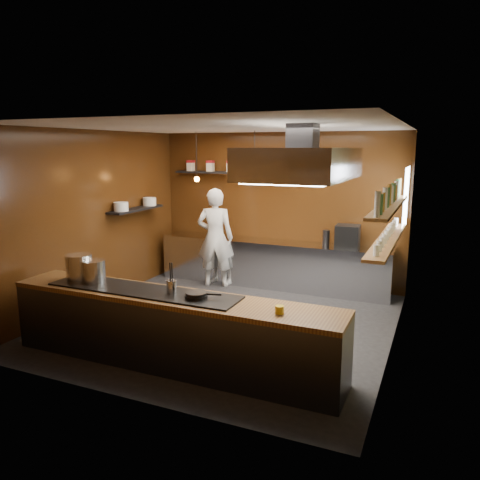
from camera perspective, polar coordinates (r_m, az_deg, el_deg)
The scene contains 26 objects.
floor at distance 7.49m, azimuth -1.79°, elevation -9.94°, with size 5.00×5.00×0.00m, color black.
back_wall at distance 9.38m, azimuth 4.69°, elevation 3.81°, with size 5.00×5.00×0.00m, color black.
left_wall at distance 8.45m, azimuth -17.39°, elevation 2.52°, with size 5.00×5.00×0.00m, color black.
right_wall at distance 6.44m, azimuth 18.66°, elevation -0.14°, with size 5.00×5.00×0.00m, color #454427.
ceiling at distance 6.99m, azimuth -1.95°, elevation 13.65°, with size 5.00×5.00×0.00m, color silver.
window_pane at distance 8.07m, azimuth 19.58°, elevation 4.86°, with size 1.00×1.00×0.00m, color white.
prep_counter at distance 9.27m, azimuth 3.93°, elevation -2.88°, with size 4.60×0.65×0.90m, color silver.
pass_counter at distance 6.02m, azimuth -8.49°, elevation -10.74°, with size 4.40×0.72×0.94m.
tin_shelf at distance 9.52m, azimuth -0.70°, elevation 8.18°, with size 2.60×0.26×0.04m, color black.
plate_shelf at distance 9.12m, azimuth -12.55°, elevation 3.69°, with size 0.30×1.40×0.04m, color black.
bottle_shelf_upper at distance 6.69m, azimuth 17.75°, elevation 3.96°, with size 0.26×2.80×0.04m, color olive.
bottle_shelf_lower at distance 6.76m, azimuth 17.52°, elevation 0.01°, with size 0.26×2.80×0.04m, color olive.
extractor_hood at distance 6.15m, azimuth 7.59°, elevation 9.28°, with size 1.20×2.00×0.72m.
pendant_left at distance 9.15m, azimuth -5.29°, elevation 7.71°, with size 0.10×0.10×0.95m.
pendant_right at distance 8.64m, azimuth 1.76°, elevation 7.55°, with size 0.10×0.10×0.95m.
storage_tins at distance 9.45m, azimuth 0.14°, elevation 8.96°, with size 2.43×0.13×0.22m.
plate_stacks at distance 9.11m, azimuth -12.57°, elevation 4.31°, with size 0.26×1.16×0.16m.
bottles at distance 6.67m, azimuth 17.82°, elevation 5.16°, with size 0.06×2.66×0.24m.
wine_glasses at distance 6.74m, azimuth 17.56°, elevation 0.72°, with size 0.07×2.37×0.13m.
stockpot_large at distance 6.72m, azimuth -19.02°, elevation -3.10°, with size 0.35×0.35×0.34m, color silver.
stockpot_small at distance 6.54m, azimuth -17.43°, elevation -3.63°, with size 0.31×0.31×0.29m, color silver.
utensil_crock at distance 5.83m, azimuth -8.34°, elevation -5.66°, with size 0.13×0.13×0.16m, color silver.
frying_pan at distance 5.64m, azimuth -5.31°, elevation -6.70°, with size 0.44×0.28×0.07m.
butter_jar at distance 5.17m, azimuth 4.84°, elevation -8.47°, with size 0.10×0.10×0.09m, color gold.
espresso_machine at distance 8.73m, azimuth 12.97°, elevation 0.41°, with size 0.42×0.40×0.42m, color black.
chef at distance 9.16m, azimuth -3.04°, elevation 0.29°, with size 0.71×0.46×1.94m, color white.
Camera 1 is at (3.00, -6.31, 2.70)m, focal length 35.00 mm.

